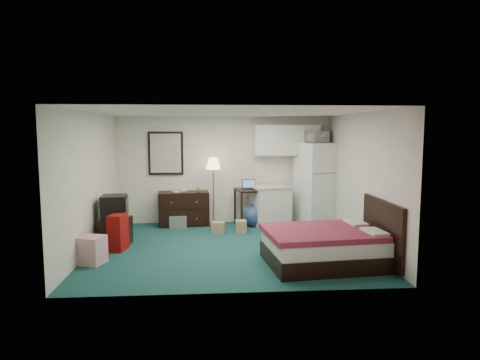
{
  "coord_description": "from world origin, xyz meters",
  "views": [
    {
      "loc": [
        -0.37,
        -7.78,
        2.18
      ],
      "look_at": [
        0.23,
        0.28,
        1.24
      ],
      "focal_mm": 32.0,
      "sensor_mm": 36.0,
      "label": 1
    }
  ],
  "objects": [
    {
      "name": "mirror",
      "position": [
        -1.35,
        2.22,
        1.65
      ],
      "size": [
        0.8,
        0.06,
        1.0
      ],
      "primitive_type": null,
      "color": "white",
      "rests_on": "walls"
    },
    {
      "name": "tv_stand",
      "position": [
        -2.14,
        0.31,
        0.26
      ],
      "size": [
        0.57,
        0.61,
        0.52
      ],
      "primitive_type": null,
      "rotation": [
        0.0,
        0.0,
        -0.09
      ],
      "color": "black",
      "rests_on": "floor"
    },
    {
      "name": "desk",
      "position": [
        0.6,
        1.83,
        0.42
      ],
      "size": [
        0.78,
        0.78,
        0.85
      ],
      "primitive_type": null,
      "rotation": [
        0.0,
        0.0,
        0.18
      ],
      "color": "black",
      "rests_on": "floor"
    },
    {
      "name": "file_bin",
      "position": [
        -1.06,
        1.74,
        0.13
      ],
      "size": [
        0.39,
        0.29,
        0.27
      ],
      "primitive_type": null,
      "rotation": [
        0.0,
        0.0,
        0.02
      ],
      "color": "slate",
      "rests_on": "floor"
    },
    {
      "name": "exercise_ball",
      "position": [
        0.64,
        1.76,
        0.25
      ],
      "size": [
        0.54,
        0.54,
        0.51
      ],
      "primitive_type": "sphere",
      "rotation": [
        0.0,
        0.0,
        0.06
      ],
      "color": "navy",
      "rests_on": "floor"
    },
    {
      "name": "floor_lamp",
      "position": [
        -0.26,
        1.9,
        0.78
      ],
      "size": [
        0.41,
        0.41,
        1.56
      ],
      "primitive_type": null,
      "rotation": [
        0.0,
        0.0,
        0.23
      ],
      "color": "gold",
      "rests_on": "floor"
    },
    {
      "name": "ceiling",
      "position": [
        0.0,
        0.0,
        2.5
      ],
      "size": [
        5.0,
        4.5,
        0.01
      ],
      "primitive_type": "cube",
      "color": "silver",
      "rests_on": "walls"
    },
    {
      "name": "dresser",
      "position": [
        -0.94,
        1.98,
        0.39
      ],
      "size": [
        1.18,
        0.63,
        0.78
      ],
      "primitive_type": null,
      "rotation": [
        0.0,
        0.0,
        0.1
      ],
      "color": "black",
      "rests_on": "floor"
    },
    {
      "name": "laptop",
      "position": [
        0.57,
        1.79,
        0.95
      ],
      "size": [
        0.34,
        0.28,
        0.21
      ],
      "primitive_type": null,
      "rotation": [
        0.0,
        0.0,
        0.12
      ],
      "color": "black",
      "rests_on": "desk"
    },
    {
      "name": "headboard",
      "position": [
        2.46,
        -1.12,
        0.55
      ],
      "size": [
        0.06,
        1.56,
        1.0
      ],
      "primitive_type": null,
      "color": "black",
      "rests_on": "walls"
    },
    {
      "name": "book_a",
      "position": [
        -1.19,
        1.93,
        0.88
      ],
      "size": [
        0.15,
        0.08,
        0.21
      ],
      "primitive_type": "imported",
      "rotation": [
        0.0,
        0.0,
        0.43
      ],
      "color": "#A38064",
      "rests_on": "dresser"
    },
    {
      "name": "microwave",
      "position": [
        2.11,
        1.84,
        2.06
      ],
      "size": [
        0.56,
        0.48,
        0.33
      ],
      "primitive_type": "imported",
      "rotation": [
        0.0,
        0.0,
        0.52
      ],
      "color": "white",
      "rests_on": "fridge"
    },
    {
      "name": "retail_box",
      "position": [
        -2.28,
        -0.81,
        0.23
      ],
      "size": [
        0.46,
        0.46,
        0.46
      ],
      "primitive_type": null,
      "rotation": [
        0.0,
        0.0,
        -0.33
      ],
      "color": "silver",
      "rests_on": "floor"
    },
    {
      "name": "crt_tv",
      "position": [
        -2.16,
        0.36,
        0.74
      ],
      "size": [
        0.5,
        0.53,
        0.43
      ],
      "primitive_type": null,
      "rotation": [
        0.0,
        0.0,
        0.06
      ],
      "color": "black",
      "rests_on": "tv_stand"
    },
    {
      "name": "mug",
      "position": [
        -0.59,
        1.94,
        0.83
      ],
      "size": [
        0.13,
        0.1,
        0.12
      ],
      "primitive_type": "imported",
      "rotation": [
        0.0,
        0.0,
        0.12
      ],
      "color": "#60974E",
      "rests_on": "dresser"
    },
    {
      "name": "walls",
      "position": [
        0.0,
        0.0,
        1.25
      ],
      "size": [
        5.01,
        4.51,
        2.5
      ],
      "color": "silver",
      "rests_on": "floor"
    },
    {
      "name": "suitcase",
      "position": [
        -2.02,
        -0.03,
        0.33
      ],
      "size": [
        0.33,
        0.45,
        0.66
      ],
      "primitive_type": null,
      "rotation": [
        0.0,
        0.0,
        -0.19
      ],
      "color": "#760402",
      "rests_on": "floor"
    },
    {
      "name": "fridge",
      "position": [
        2.13,
        1.88,
        0.95
      ],
      "size": [
        1.0,
        1.0,
        1.89
      ],
      "primitive_type": null,
      "rotation": [
        0.0,
        0.0,
        0.34
      ],
      "color": "white",
      "rests_on": "floor"
    },
    {
      "name": "book_b",
      "position": [
        -1.01,
        2.08,
        0.88
      ],
      "size": [
        0.16,
        0.03,
        0.21
      ],
      "primitive_type": "imported",
      "rotation": [
        0.0,
        0.0,
        -0.05
      ],
      "color": "#A38064",
      "rests_on": "dresser"
    },
    {
      "name": "floor",
      "position": [
        0.0,
        0.0,
        0.0
      ],
      "size": [
        5.0,
        4.5,
        0.01
      ],
      "primitive_type": "cube",
      "color": "#193B3D",
      "rests_on": "ground"
    },
    {
      "name": "upper_cabinets",
      "position": [
        1.45,
        2.08,
        1.95
      ],
      "size": [
        1.5,
        0.35,
        0.7
      ],
      "primitive_type": null,
      "color": "white",
      "rests_on": "walls"
    },
    {
      "name": "cardboard_box_b",
      "position": [
        0.31,
        1.15,
        0.13
      ],
      "size": [
        0.22,
        0.26,
        0.26
      ],
      "primitive_type": null,
      "rotation": [
        0.0,
        0.0,
        0.0
      ],
      "color": "#A38064",
      "rests_on": "floor"
    },
    {
      "name": "cardboard_box_a",
      "position": [
        -0.17,
        1.18,
        0.12
      ],
      "size": [
        0.31,
        0.28,
        0.23
      ],
      "primitive_type": null,
      "rotation": [
        0.0,
        0.0,
        -0.18
      ],
      "color": "#A38064",
      "rests_on": "floor"
    },
    {
      "name": "kitchen_counter",
      "position": [
        1.05,
        1.82,
        0.44
      ],
      "size": [
        0.94,
        0.81,
        0.88
      ],
      "primitive_type": null,
      "rotation": [
        0.0,
        0.0,
        0.28
      ],
      "color": "white",
      "rests_on": "floor"
    },
    {
      "name": "bed",
      "position": [
        1.48,
        -1.12,
        0.29
      ],
      "size": [
        1.92,
        1.57,
        0.57
      ],
      "primitive_type": null,
      "rotation": [
        0.0,
        0.0,
        0.1
      ],
      "color": "maroon",
      "rests_on": "floor"
    }
  ]
}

